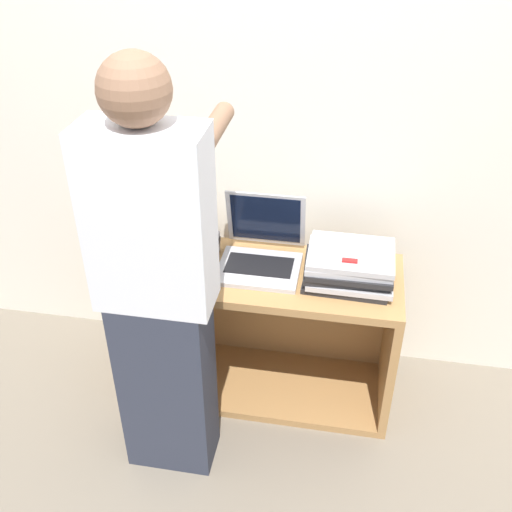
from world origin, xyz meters
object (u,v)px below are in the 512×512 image
object	(u,v)px
laptop_open	(261,252)
laptop_stack_left	(174,253)
laptop_stack_right	(349,266)
person	(158,292)

from	to	relation	value
laptop_open	laptop_stack_left	xyz separation A→B (m)	(-0.36, -0.06, -0.01)
laptop_stack_right	person	bearing A→B (deg)	-146.02
laptop_stack_right	person	distance (m)	0.79
laptop_open	person	xyz separation A→B (m)	(-0.28, -0.49, 0.12)
laptop_open	laptop_stack_right	distance (m)	0.37
laptop_open	person	bearing A→B (deg)	-119.70
person	laptop_stack_right	bearing A→B (deg)	33.98
laptop_open	laptop_stack_left	bearing A→B (deg)	-171.16
laptop_open	laptop_stack_right	xyz separation A→B (m)	(0.37, -0.05, 0.01)
laptop_open	laptop_stack_left	world-z (taller)	laptop_open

